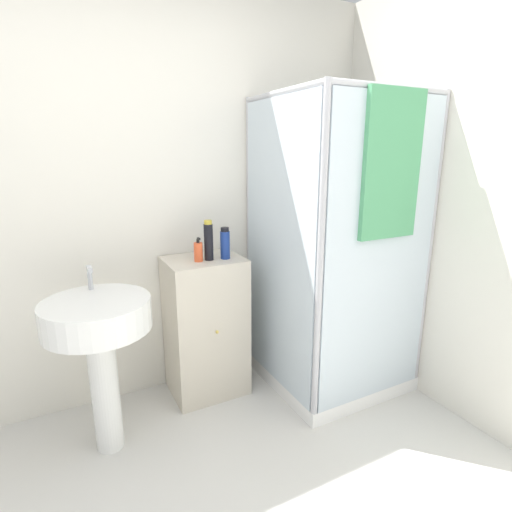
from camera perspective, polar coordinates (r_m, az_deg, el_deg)
wall_back at (r=2.48m, az=-19.43°, el=7.55°), size 6.40×0.06×2.50m
shower_enclosure at (r=2.65m, az=10.78°, el=-7.57°), size 0.84×0.87×1.85m
vanity_cabinet at (r=2.59m, az=-7.20°, el=-9.95°), size 0.46×0.39×0.89m
sink at (r=2.15m, az=-21.52°, el=-10.34°), size 0.52×0.52×0.96m
soap_dispenser at (r=2.37m, az=-8.24°, el=0.63°), size 0.05×0.05×0.14m
shampoo_bottle_tall_black at (r=2.38m, az=-6.80°, el=2.18°), size 0.05×0.05×0.24m
shampoo_bottle_blue at (r=2.41m, az=-4.44°, el=1.78°), size 0.06×0.06×0.19m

